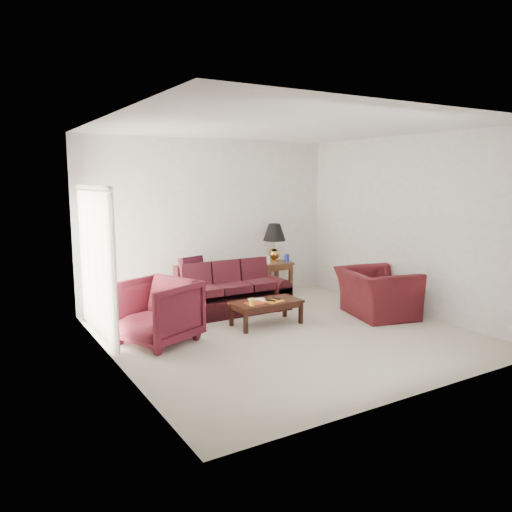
# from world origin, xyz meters

# --- Properties ---
(floor) EXTENTS (5.00, 5.00, 0.00)m
(floor) POSITION_xyz_m (0.00, 0.00, 0.00)
(floor) COLOR beige
(floor) RESTS_ON ground
(blinds) EXTENTS (0.10, 2.00, 2.16)m
(blinds) POSITION_xyz_m (-2.42, 1.30, 1.08)
(blinds) COLOR silver
(blinds) RESTS_ON ground
(sofa) EXTENTS (2.03, 0.88, 0.83)m
(sofa) POSITION_xyz_m (-0.16, 1.44, 0.41)
(sofa) COLOR black
(sofa) RESTS_ON ground
(throw_pillow) EXTENTS (0.50, 0.34, 0.47)m
(throw_pillow) POSITION_xyz_m (-0.58, 2.07, 0.69)
(throw_pillow) COLOR black
(throw_pillow) RESTS_ON sofa
(end_table) EXTENTS (0.64, 0.64, 0.67)m
(end_table) POSITION_xyz_m (1.16, 2.14, 0.33)
(end_table) COLOR #472D18
(end_table) RESTS_ON ground
(table_lamp) EXTENTS (0.46, 0.46, 0.74)m
(table_lamp) POSITION_xyz_m (1.22, 2.19, 1.04)
(table_lamp) COLOR #B38038
(table_lamp) RESTS_ON end_table
(clock) EXTENTS (0.16, 0.10, 0.15)m
(clock) POSITION_xyz_m (0.93, 2.03, 0.74)
(clock) COLOR white
(clock) RESTS_ON end_table
(blue_canister) EXTENTS (0.11, 0.11, 0.14)m
(blue_canister) POSITION_xyz_m (1.41, 2.03, 0.74)
(blue_canister) COLOR #1A23A9
(blue_canister) RESTS_ON end_table
(picture_frame) EXTENTS (0.13, 0.16, 0.05)m
(picture_frame) POSITION_xyz_m (1.02, 2.37, 0.74)
(picture_frame) COLOR silver
(picture_frame) RESTS_ON end_table
(floor_lamp) EXTENTS (0.32, 0.32, 1.75)m
(floor_lamp) POSITION_xyz_m (-2.31, 2.20, 0.88)
(floor_lamp) COLOR white
(floor_lamp) RESTS_ON ground
(armchair_left) EXTENTS (1.29, 1.27, 0.90)m
(armchair_left) POSITION_xyz_m (-1.79, 0.55, 0.45)
(armchair_left) COLOR #48101B
(armchair_left) RESTS_ON ground
(armchair_right) EXTENTS (1.31, 1.42, 0.78)m
(armchair_right) POSITION_xyz_m (1.85, 0.00, 0.39)
(armchair_right) COLOR #3A0D11
(armchair_right) RESTS_ON ground
(coffee_table) EXTENTS (1.22, 0.94, 0.38)m
(coffee_table) POSITION_xyz_m (-0.01, 0.51, 0.19)
(coffee_table) COLOR black
(coffee_table) RESTS_ON ground
(magazine_red) EXTENTS (0.28, 0.22, 0.02)m
(magazine_red) POSITION_xyz_m (-0.25, 0.47, 0.39)
(magazine_red) COLOR #C33C13
(magazine_red) RESTS_ON coffee_table
(magazine_white) EXTENTS (0.30, 0.26, 0.01)m
(magazine_white) POSITION_xyz_m (-0.12, 0.62, 0.39)
(magazine_white) COLOR white
(magazine_white) RESTS_ON coffee_table
(magazine_orange) EXTENTS (0.29, 0.24, 0.01)m
(magazine_orange) POSITION_xyz_m (0.07, 0.41, 0.39)
(magazine_orange) COLOR orange
(magazine_orange) RESTS_ON coffee_table
(remote_a) EXTENTS (0.12, 0.16, 0.02)m
(remote_a) POSITION_xyz_m (0.01, 0.42, 0.41)
(remote_a) COLOR black
(remote_a) RESTS_ON coffee_table
(remote_b) EXTENTS (0.05, 0.18, 0.02)m
(remote_b) POSITION_xyz_m (0.16, 0.49, 0.41)
(remote_b) COLOR black
(remote_b) RESTS_ON coffee_table
(yellow_glass) EXTENTS (0.08, 0.08, 0.12)m
(yellow_glass) POSITION_xyz_m (-0.36, 0.37, 0.44)
(yellow_glass) COLOR yellow
(yellow_glass) RESTS_ON coffee_table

